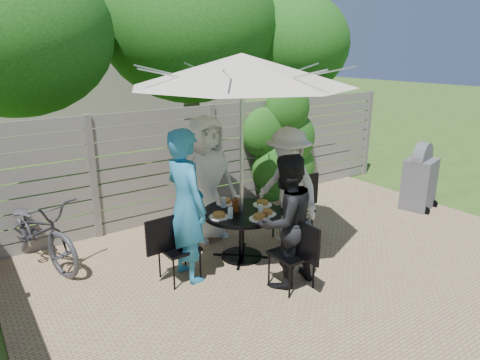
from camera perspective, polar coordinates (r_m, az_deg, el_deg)
backyard_envelope at (r=13.86m, az=-19.99°, el=15.65°), size 60.00×60.00×5.00m
patio_table at (r=5.70m, az=0.21°, el=-6.10°), size 1.09×1.09×0.68m
umbrella at (r=5.24m, az=0.23°, el=14.45°), size 2.89×2.89×2.67m
chair_back at (r=6.51m, az=-5.04°, el=-5.09°), size 0.45×0.65×0.89m
person_back at (r=6.18m, az=-4.52°, el=0.15°), size 0.93×0.63×1.84m
chair_left at (r=5.31m, az=-8.19°, el=-10.65°), size 0.64×0.44×0.87m
person_left at (r=5.09m, az=-7.19°, el=-3.50°), size 0.48×0.71×1.87m
chair_front at (r=5.14m, az=6.96°, el=-11.52°), size 0.43×0.64×0.89m
person_front at (r=4.99m, az=6.10°, el=-5.55°), size 0.81×0.65×1.61m
chair_right at (r=6.36m, az=7.13°, el=-5.48°), size 0.70×0.47×0.96m
person_right at (r=6.08m, az=6.40°, el=-0.91°), size 0.69×1.13×1.70m
plate_back at (r=5.88m, az=-1.95°, el=-2.94°), size 0.26×0.26×0.06m
plate_left at (r=5.41m, az=-2.81°, el=-4.77°), size 0.26×0.26×0.06m
plate_front at (r=5.35m, az=2.59°, el=-5.03°), size 0.26×0.26×0.06m
plate_right at (r=5.83m, az=3.01°, el=-3.16°), size 0.26×0.26×0.06m
plate_extra at (r=5.50m, az=3.62°, el=-4.41°), size 0.24×0.24×0.06m
glass_back at (r=5.73m, az=-2.21°, el=-3.00°), size 0.07×0.07×0.14m
glass_left at (r=5.37m, az=-1.29°, el=-4.41°), size 0.07×0.07×0.14m
glass_front at (r=5.47m, az=2.75°, el=-4.02°), size 0.07×0.07×0.14m
syrup_jug at (r=5.60m, az=-0.59°, el=-3.40°), size 0.09×0.09×0.16m
coffee_cup at (r=5.82m, az=-0.34°, el=-2.78°), size 0.08×0.08×0.12m
bicycle at (r=6.14m, az=-25.47°, el=-6.12°), size 1.17×1.90×0.94m
bbq_grill at (r=8.08m, az=22.84°, el=0.11°), size 0.69×0.59×1.20m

